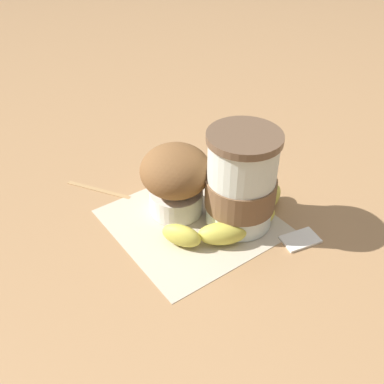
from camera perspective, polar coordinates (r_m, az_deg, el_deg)
ground_plane at (r=0.64m, az=-0.00°, el=-3.77°), size 3.00×3.00×0.00m
paper_napkin at (r=0.64m, az=-0.00°, el=-3.72°), size 0.23×0.23×0.00m
coffee_cup at (r=0.60m, az=6.25°, el=1.17°), size 0.10×0.10×0.14m
muffin at (r=0.62m, az=-1.88°, el=1.94°), size 0.10×0.10×0.10m
banana at (r=0.61m, az=5.47°, el=-3.73°), size 0.20×0.10×0.03m
sugar_packet at (r=0.62m, az=13.60°, el=-5.77°), size 0.06×0.05×0.01m
wooden_stirrer at (r=0.71m, az=-11.77°, el=0.29°), size 0.05×0.10×0.00m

